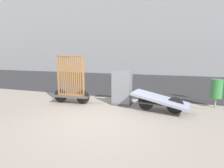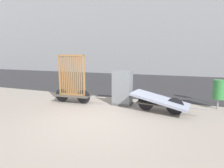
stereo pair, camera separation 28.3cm
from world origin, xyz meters
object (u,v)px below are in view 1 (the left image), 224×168
at_px(bike_cart_with_mattress, 160,100).
at_px(utility_cabinet, 122,89).
at_px(bike_cart_with_bedframe, 71,86).
at_px(trash_bin, 217,89).

xyz_separation_m(bike_cart_with_mattress, utility_cabinet, (-1.53, 0.50, 0.23)).
xyz_separation_m(bike_cart_with_bedframe, utility_cabinet, (2.04, 0.50, -0.10)).
relative_size(utility_cabinet, trash_bin, 1.25).
relative_size(bike_cart_with_bedframe, trash_bin, 2.08).
distance_m(bike_cart_with_mattress, utility_cabinet, 1.62).
bearing_deg(utility_cabinet, bike_cart_with_bedframe, -166.35).
distance_m(bike_cart_with_mattress, trash_bin, 2.34).
relative_size(bike_cart_with_mattress, utility_cabinet, 1.81).
bearing_deg(trash_bin, bike_cart_with_bedframe, -167.91).
height_order(bike_cart_with_bedframe, bike_cart_with_mattress, bike_cart_with_bedframe).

